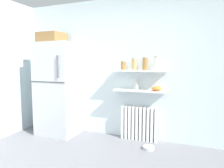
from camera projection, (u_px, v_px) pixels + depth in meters
back_wall at (130, 69)px, 3.76m from camera, size 7.04×0.10×2.60m
refrigerator at (58, 87)px, 3.96m from camera, size 0.75×0.66×1.99m
radiator at (139, 123)px, 3.66m from camera, size 0.66×0.12×0.62m
wall_shelf_lower at (139, 91)px, 3.57m from camera, size 0.94×0.22×0.02m
wall_shelf_upper at (140, 71)px, 3.53m from camera, size 0.94×0.22×0.02m
storage_jar_0 at (123, 65)px, 3.63m from camera, size 0.10×0.10×0.17m
storage_jar_1 at (134, 64)px, 3.55m from camera, size 0.09×0.09×0.22m
storage_jar_2 at (145, 64)px, 3.48m from camera, size 0.10×0.10×0.23m
storage_jar_3 at (157, 63)px, 3.41m from camera, size 0.10×0.10×0.24m
vase at (136, 84)px, 3.58m from camera, size 0.07×0.07×0.20m
shelf_bowl at (157, 88)px, 3.45m from camera, size 0.18×0.18×0.08m
pet_food_bowl at (149, 148)px, 3.28m from camera, size 0.18×0.18×0.05m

